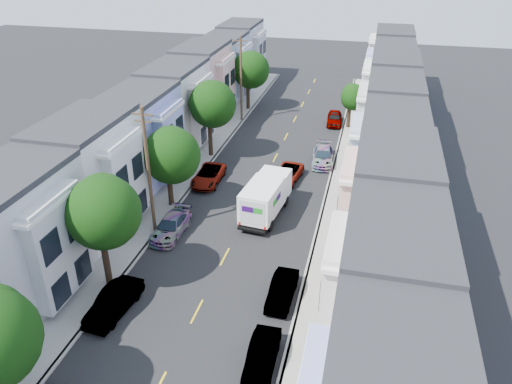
# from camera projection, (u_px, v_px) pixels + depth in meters

# --- Properties ---
(ground) EXTENTS (160.00, 160.00, 0.00)m
(ground) POSITION_uv_depth(u_px,v_px,m) (225.00, 257.00, 36.09)
(ground) COLOR black
(ground) RESTS_ON ground
(road_slab) EXTENTS (12.00, 70.00, 0.02)m
(road_slab) POSITION_uv_depth(u_px,v_px,m) (269.00, 170.00, 48.95)
(road_slab) COLOR black
(road_slab) RESTS_ON ground
(curb_left) EXTENTS (0.30, 70.00, 0.15)m
(curb_left) POSITION_uv_depth(u_px,v_px,m) (210.00, 163.00, 50.18)
(curb_left) COLOR gray
(curb_left) RESTS_ON ground
(curb_right) EXTENTS (0.30, 70.00, 0.15)m
(curb_right) POSITION_uv_depth(u_px,v_px,m) (331.00, 176.00, 47.66)
(curb_right) COLOR gray
(curb_right) RESTS_ON ground
(sidewalk_left) EXTENTS (2.60, 70.00, 0.15)m
(sidewalk_left) POSITION_uv_depth(u_px,v_px,m) (198.00, 162.00, 50.45)
(sidewalk_left) COLOR gray
(sidewalk_left) RESTS_ON ground
(sidewalk_right) EXTENTS (2.60, 70.00, 0.15)m
(sidewalk_right) POSITION_uv_depth(u_px,v_px,m) (345.00, 177.00, 47.38)
(sidewalk_right) COLOR gray
(sidewalk_right) RESTS_ON ground
(centerline) EXTENTS (0.12, 70.00, 0.01)m
(centerline) POSITION_uv_depth(u_px,v_px,m) (269.00, 170.00, 48.95)
(centerline) COLOR gold
(centerline) RESTS_ON ground
(townhouse_row_left) EXTENTS (5.00, 70.00, 8.50)m
(townhouse_row_left) POSITION_uv_depth(u_px,v_px,m) (163.00, 159.00, 51.28)
(townhouse_row_left) COLOR #A3AFC3
(townhouse_row_left) RESTS_ON ground
(townhouse_row_right) EXTENTS (5.00, 70.00, 8.50)m
(townhouse_row_right) POSITION_uv_depth(u_px,v_px,m) (385.00, 182.00, 46.63)
(townhouse_row_right) COLOR #A3AFC3
(townhouse_row_right) RESTS_ON ground
(tree_b) EXTENTS (4.70, 4.70, 7.91)m
(tree_b) POSITION_uv_depth(u_px,v_px,m) (102.00, 213.00, 30.74)
(tree_b) COLOR black
(tree_b) RESTS_ON ground
(tree_c) EXTENTS (4.70, 4.70, 7.07)m
(tree_c) POSITION_uv_depth(u_px,v_px,m) (171.00, 156.00, 40.44)
(tree_c) COLOR black
(tree_c) RESTS_ON ground
(tree_d) EXTENTS (4.70, 4.70, 7.97)m
(tree_d) POSITION_uv_depth(u_px,v_px,m) (212.00, 104.00, 49.25)
(tree_d) COLOR black
(tree_d) RESTS_ON ground
(tree_e) EXTENTS (4.70, 4.70, 7.55)m
(tree_e) POSITION_uv_depth(u_px,v_px,m) (250.00, 70.00, 62.71)
(tree_e) COLOR black
(tree_e) RESTS_ON ground
(tree_far_r) EXTENTS (3.06, 3.06, 5.29)m
(tree_far_r) POSITION_uv_depth(u_px,v_px,m) (353.00, 98.00, 57.37)
(tree_far_r) COLOR black
(tree_far_r) RESTS_ON ground
(utility_pole_near) EXTENTS (1.60, 0.26, 10.00)m
(utility_pole_near) POSITION_uv_depth(u_px,v_px,m) (149.00, 172.00, 36.70)
(utility_pole_near) COLOR #42301E
(utility_pole_near) RESTS_ON ground
(utility_pole_far) EXTENTS (1.60, 0.26, 10.00)m
(utility_pole_far) POSITION_uv_depth(u_px,v_px,m) (241.00, 79.00, 58.98)
(utility_pole_far) COLOR #42301E
(utility_pole_far) RESTS_ON ground
(fedex_truck) EXTENTS (2.53, 6.57, 3.15)m
(fedex_truck) POSITION_uv_depth(u_px,v_px,m) (266.00, 196.00, 40.50)
(fedex_truck) COLOR white
(fedex_truck) RESTS_ON ground
(lead_sedan) EXTENTS (2.77, 4.99, 1.32)m
(lead_sedan) POSITION_uv_depth(u_px,v_px,m) (287.00, 174.00, 46.61)
(lead_sedan) COLOR black
(lead_sedan) RESTS_ON ground
(parked_left_b) EXTENTS (2.05, 4.71, 1.53)m
(parked_left_b) POSITION_uv_depth(u_px,v_px,m) (114.00, 303.00, 30.56)
(parked_left_b) COLOR black
(parked_left_b) RESTS_ON ground
(parked_left_c) EXTENTS (2.06, 4.79, 1.43)m
(parked_left_c) POSITION_uv_depth(u_px,v_px,m) (171.00, 226.00, 38.41)
(parked_left_c) COLOR gray
(parked_left_c) RESTS_ON ground
(parked_left_d) EXTENTS (2.44, 5.10, 1.40)m
(parked_left_d) POSITION_uv_depth(u_px,v_px,m) (209.00, 176.00, 46.25)
(parked_left_d) COLOR black
(parked_left_d) RESTS_ON ground
(parked_right_a) EXTENTS (1.55, 4.16, 1.38)m
(parked_right_a) POSITION_uv_depth(u_px,v_px,m) (262.00, 356.00, 26.83)
(parked_right_a) COLOR #4E4E4E
(parked_right_a) RESTS_ON ground
(parked_right_b) EXTENTS (1.54, 4.14, 1.37)m
(parked_right_b) POSITION_uv_depth(u_px,v_px,m) (282.00, 290.00, 31.70)
(parked_right_b) COLOR #B2B3C6
(parked_right_b) RESTS_ON ground
(parked_right_c) EXTENTS (2.54, 5.15, 1.49)m
(parked_right_c) POSITION_uv_depth(u_px,v_px,m) (323.00, 156.00, 50.07)
(parked_right_c) COLOR black
(parked_right_c) RESTS_ON ground
(parked_right_d) EXTENTS (2.07, 4.69, 1.49)m
(parked_right_d) POSITION_uv_depth(u_px,v_px,m) (334.00, 118.00, 59.92)
(parked_right_d) COLOR black
(parked_right_d) RESTS_ON ground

